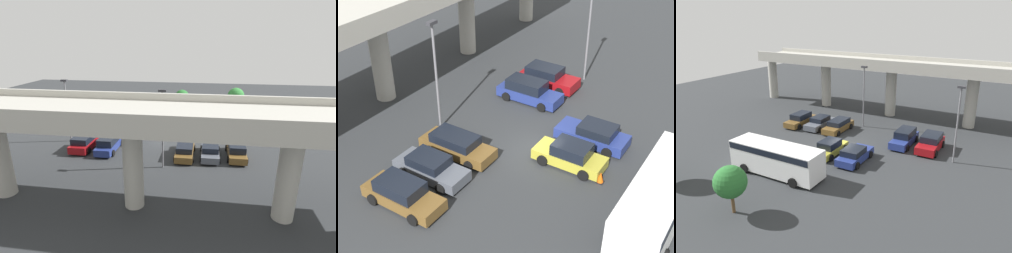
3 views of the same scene
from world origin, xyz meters
The scene contains 15 objects.
ground_plane centered at (0.00, 0.00, 0.00)m, with size 89.15×89.15×0.00m, color #2D3033.
highway_overpass centered at (0.00, 13.25, 6.12)m, with size 43.03×6.07×7.87m.
parked_car_0 centered at (-8.25, 3.71, 0.73)m, with size 2.00×4.66×1.55m.
parked_car_1 centered at (-5.57, 4.03, 0.66)m, with size 2.04×4.48×1.40m.
parked_car_2 centered at (-2.96, 4.14, 0.69)m, with size 2.03×4.83×1.41m.
parked_car_3 centered at (-0.18, -2.27, 0.72)m, with size 2.02×4.34×1.53m.
parked_car_4 centered at (2.70, -2.50, 0.69)m, with size 2.16×4.60×1.45m.
parked_car_5 centered at (5.40, 3.89, 0.80)m, with size 2.02×4.84×1.68m.
parked_car_6 centered at (8.23, 3.83, 0.79)m, with size 2.20×4.62×1.64m.
shuttle_bus centered at (-2.07, -8.08, 1.63)m, with size 8.67×2.79×2.73m.
lamp_post_near_aisle centered at (10.95, 1.89, 4.37)m, with size 0.70×0.35×7.38m.
lamp_post_mid_lot centered at (-1.09, 7.04, 4.44)m, with size 0.70×0.35×7.53m.
tree_front_left centered at (-9.73, -13.94, 2.83)m, with size 2.70×2.70×4.19m.
tree_front_centre centered at (-0.89, -14.20, 2.42)m, with size 2.34×2.34×3.60m.
traffic_cone centered at (-0.72, -4.48, 0.33)m, with size 0.44×0.44×0.70m.
Camera 1 is at (-4.83, 29.33, 11.69)m, focal length 28.00 mm.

